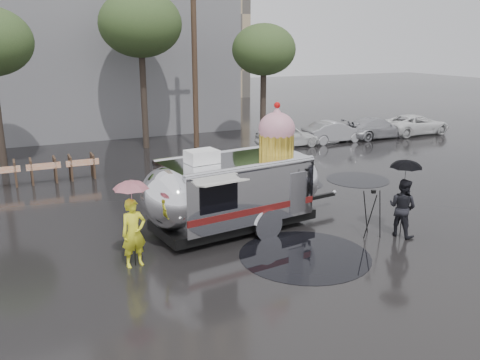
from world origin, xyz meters
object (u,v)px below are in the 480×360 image
person_right (402,208)px  tripod (372,209)px  person_left (134,233)px  airstream_trailer (237,186)px

person_right → tripod: (-0.83, 0.33, -0.04)m
person_left → tripod: 6.84m
person_left → tripod: person_left is taller
person_right → tripod: person_right is taller
person_right → tripod: 0.89m
airstream_trailer → person_right: 4.90m
person_right → tripod: bearing=48.7°
tripod → airstream_trailer: bearing=167.2°
person_left → tripod: size_ratio=1.25×
person_left → tripod: bearing=-16.8°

